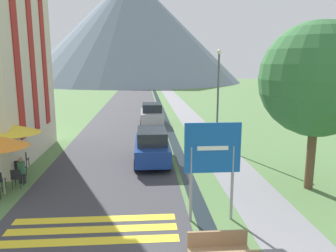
{
  "coord_description": "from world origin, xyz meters",
  "views": [
    {
      "loc": [
        -0.8,
        -6.33,
        5.26
      ],
      "look_at": [
        0.41,
        10.0,
        2.08
      ],
      "focal_mm": 35.0,
      "sensor_mm": 36.0,
      "label": 1
    }
  ],
  "objects_px": {
    "parked_car_near": "(152,146)",
    "cafe_chair_middle": "(20,167)",
    "cafe_chair_near_right": "(17,177)",
    "cafe_umbrella_front_orange": "(0,142)",
    "tree_by_path": "(317,80)",
    "cafe_chair_far_left": "(23,158)",
    "parked_car_far": "(152,114)",
    "person_seated_near": "(22,169)",
    "cafe_umbrella_middle_yellow": "(13,129)",
    "streetlamp": "(218,91)",
    "road_sign": "(212,157)"
  },
  "relations": [
    {
      "from": "parked_car_near",
      "to": "cafe_chair_middle",
      "type": "bearing_deg",
      "value": -162.27
    },
    {
      "from": "cafe_chair_near_right",
      "to": "cafe_umbrella_front_orange",
      "type": "bearing_deg",
      "value": -123.3
    },
    {
      "from": "tree_by_path",
      "to": "cafe_chair_far_left",
      "type": "bearing_deg",
      "value": 164.42
    },
    {
      "from": "parked_car_far",
      "to": "cafe_chair_near_right",
      "type": "bearing_deg",
      "value": -113.09
    },
    {
      "from": "parked_car_near",
      "to": "tree_by_path",
      "type": "xyz_separation_m",
      "value": [
        6.55,
        -4.16,
        3.68
      ]
    },
    {
      "from": "cafe_chair_far_left",
      "to": "person_seated_near",
      "type": "height_order",
      "value": "person_seated_near"
    },
    {
      "from": "cafe_umbrella_middle_yellow",
      "to": "tree_by_path",
      "type": "relative_size",
      "value": 0.36
    },
    {
      "from": "cafe_umbrella_front_orange",
      "to": "streetlamp",
      "type": "height_order",
      "value": "streetlamp"
    },
    {
      "from": "cafe_chair_far_left",
      "to": "cafe_umbrella_front_orange",
      "type": "height_order",
      "value": "cafe_umbrella_front_orange"
    },
    {
      "from": "cafe_chair_middle",
      "to": "cafe_umbrella_front_orange",
      "type": "height_order",
      "value": "cafe_umbrella_front_orange"
    },
    {
      "from": "cafe_chair_far_left",
      "to": "cafe_umbrella_middle_yellow",
      "type": "relative_size",
      "value": 0.34
    },
    {
      "from": "cafe_umbrella_middle_yellow",
      "to": "person_seated_near",
      "type": "bearing_deg",
      "value": -59.32
    },
    {
      "from": "cafe_umbrella_front_orange",
      "to": "tree_by_path",
      "type": "relative_size",
      "value": 0.35
    },
    {
      "from": "cafe_chair_middle",
      "to": "person_seated_near",
      "type": "relative_size",
      "value": 0.71
    },
    {
      "from": "cafe_chair_near_right",
      "to": "tree_by_path",
      "type": "relative_size",
      "value": 0.12
    },
    {
      "from": "person_seated_near",
      "to": "streetlamp",
      "type": "relative_size",
      "value": 0.2
    },
    {
      "from": "cafe_chair_middle",
      "to": "tree_by_path",
      "type": "bearing_deg",
      "value": 15.1
    },
    {
      "from": "parked_car_far",
      "to": "streetlamp",
      "type": "distance_m",
      "value": 9.29
    },
    {
      "from": "cafe_chair_far_left",
      "to": "road_sign",
      "type": "bearing_deg",
      "value": -15.46
    },
    {
      "from": "cafe_chair_far_left",
      "to": "tree_by_path",
      "type": "bearing_deg",
      "value": 5.59
    },
    {
      "from": "parked_car_far",
      "to": "parked_car_near",
      "type": "bearing_deg",
      "value": -91.51
    },
    {
      "from": "cafe_umbrella_middle_yellow",
      "to": "person_seated_near",
      "type": "xyz_separation_m",
      "value": [
        0.57,
        -0.97,
        -1.61
      ]
    },
    {
      "from": "cafe_umbrella_middle_yellow",
      "to": "cafe_chair_far_left",
      "type": "bearing_deg",
      "value": 95.92
    },
    {
      "from": "parked_car_far",
      "to": "cafe_umbrella_middle_yellow",
      "type": "xyz_separation_m",
      "value": [
        -6.67,
        -12.76,
        1.36
      ]
    },
    {
      "from": "cafe_chair_middle",
      "to": "person_seated_near",
      "type": "bearing_deg",
      "value": -40.71
    },
    {
      "from": "tree_by_path",
      "to": "parked_car_far",
      "type": "bearing_deg",
      "value": 112.41
    },
    {
      "from": "cafe_umbrella_middle_yellow",
      "to": "road_sign",
      "type": "bearing_deg",
      "value": -31.22
    },
    {
      "from": "person_seated_near",
      "to": "cafe_umbrella_front_orange",
      "type": "bearing_deg",
      "value": -103.41
    },
    {
      "from": "tree_by_path",
      "to": "streetlamp",
      "type": "bearing_deg",
      "value": 108.41
    },
    {
      "from": "parked_car_near",
      "to": "streetlamp",
      "type": "xyz_separation_m",
      "value": [
        4.17,
        2.99,
        2.61
      ]
    },
    {
      "from": "road_sign",
      "to": "streetlamp",
      "type": "bearing_deg",
      "value": 76.37
    },
    {
      "from": "road_sign",
      "to": "tree_by_path",
      "type": "bearing_deg",
      "value": 28.3
    },
    {
      "from": "streetlamp",
      "to": "parked_car_far",
      "type": "bearing_deg",
      "value": 115.79
    },
    {
      "from": "parked_car_near",
      "to": "cafe_chair_middle",
      "type": "relative_size",
      "value": 5.26
    },
    {
      "from": "road_sign",
      "to": "tree_by_path",
      "type": "distance_m",
      "value": 5.87
    },
    {
      "from": "person_seated_near",
      "to": "cafe_chair_near_right",
      "type": "bearing_deg",
      "value": -90.37
    },
    {
      "from": "person_seated_near",
      "to": "parked_car_near",
      "type": "bearing_deg",
      "value": 24.97
    },
    {
      "from": "parked_car_far",
      "to": "cafe_umbrella_front_orange",
      "type": "distance_m",
      "value": 16.27
    },
    {
      "from": "parked_car_near",
      "to": "cafe_umbrella_front_orange",
      "type": "height_order",
      "value": "cafe_umbrella_front_orange"
    },
    {
      "from": "parked_car_near",
      "to": "parked_car_far",
      "type": "height_order",
      "value": "same"
    },
    {
      "from": "parked_car_far",
      "to": "tree_by_path",
      "type": "height_order",
      "value": "tree_by_path"
    },
    {
      "from": "road_sign",
      "to": "cafe_chair_middle",
      "type": "distance_m",
      "value": 9.42
    },
    {
      "from": "cafe_umbrella_middle_yellow",
      "to": "cafe_umbrella_front_orange",
      "type": "bearing_deg",
      "value": -82.38
    },
    {
      "from": "road_sign",
      "to": "tree_by_path",
      "type": "xyz_separation_m",
      "value": [
        4.73,
        2.55,
        2.37
      ]
    },
    {
      "from": "road_sign",
      "to": "cafe_umbrella_middle_yellow",
      "type": "bearing_deg",
      "value": 148.78
    },
    {
      "from": "parked_car_far",
      "to": "person_seated_near",
      "type": "distance_m",
      "value": 15.02
    },
    {
      "from": "parked_car_far",
      "to": "streetlamp",
      "type": "xyz_separation_m",
      "value": [
        3.88,
        -8.03,
        2.61
      ]
    },
    {
      "from": "cafe_chair_middle",
      "to": "cafe_chair_far_left",
      "type": "relative_size",
      "value": 1.0
    },
    {
      "from": "cafe_chair_far_left",
      "to": "tree_by_path",
      "type": "relative_size",
      "value": 0.12
    },
    {
      "from": "parked_car_far",
      "to": "cafe_chair_far_left",
      "type": "distance_m",
      "value": 13.4
    }
  ]
}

